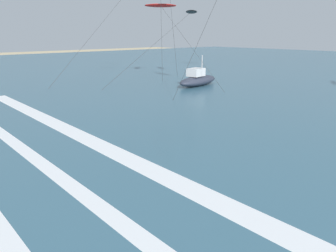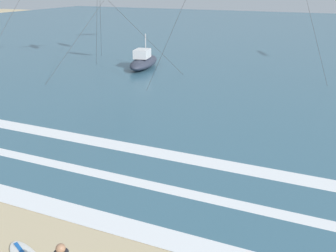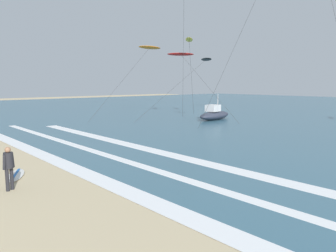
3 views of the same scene
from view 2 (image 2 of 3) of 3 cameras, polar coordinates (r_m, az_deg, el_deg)
name	(u,v)px [view 2 (image 2 of 3)]	position (r m, az deg, el deg)	size (l,w,h in m)	color
ocean_surface	(324,39)	(53.60, 21.51, 11.46)	(140.00, 90.00, 0.01)	#386075
wave_foam_mid_break	(196,196)	(13.56, 4.03, -9.91)	(40.47, 0.56, 0.01)	white
wave_foam_outer_break	(278,175)	(15.38, 15.43, -6.82)	(39.96, 0.93, 0.01)	white
offshore_boat	(144,61)	(33.20, -3.52, 9.23)	(2.63, 5.42, 2.70)	#2D3342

